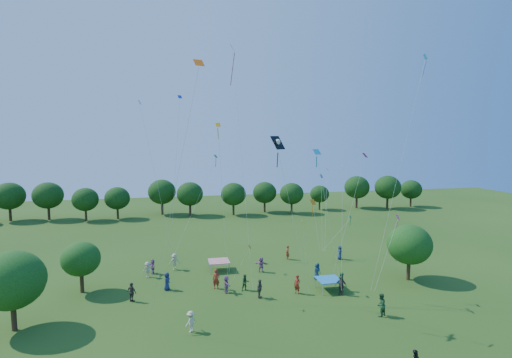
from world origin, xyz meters
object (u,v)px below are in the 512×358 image
object	(u,v)px
tent_blue	(329,280)
pirate_kite	(278,145)
tent_red_stripe	(219,261)
near_tree_west	(11,280)
near_tree_north	(81,259)
near_tree_east	(409,245)
red_high_kite	(236,92)

from	to	relation	value
tent_blue	pirate_kite	world-z (taller)	pirate_kite
tent_red_stripe	pirate_kite	distance (m)	17.99
near_tree_west	tent_red_stripe	bearing A→B (deg)	31.69
near_tree_north	tent_blue	size ratio (longest dim) A/B	2.20
near_tree_east	tent_red_stripe	xyz separation A→B (m)	(-18.64, 6.91, -2.65)
near_tree_west	tent_blue	xyz separation A→B (m)	(26.34, 2.50, -2.88)
near_tree_west	near_tree_north	world-z (taller)	near_tree_west
near_tree_north	red_high_kite	size ratio (longest dim) A/B	0.22
tent_blue	red_high_kite	world-z (taller)	red_high_kite
pirate_kite	near_tree_west	bearing A→B (deg)	174.98
near_tree_west	pirate_kite	distance (m)	22.54
near_tree_east	pirate_kite	distance (m)	19.10
tent_blue	red_high_kite	xyz separation A→B (m)	(-8.48, 2.47, 17.63)
tent_red_stripe	red_high_kite	world-z (taller)	red_high_kite
tent_blue	pirate_kite	xyz separation A→B (m)	(-6.22, -4.26, 12.87)
near_tree_north	tent_red_stripe	distance (m)	13.96
tent_blue	near_tree_north	bearing A→B (deg)	169.21
near_tree_north	near_tree_east	world-z (taller)	near_tree_east
tent_blue	red_high_kite	size ratio (longest dim) A/B	0.10
near_tree_east	pirate_kite	size ratio (longest dim) A/B	0.43
pirate_kite	tent_red_stripe	bearing A→B (deg)	105.51
pirate_kite	tent_blue	bearing A→B (deg)	34.42
near_tree_west	tent_blue	world-z (taller)	near_tree_west
near_tree_west	near_tree_north	bearing A→B (deg)	63.52
tent_blue	red_high_kite	bearing A→B (deg)	163.73
near_tree_east	near_tree_west	bearing A→B (deg)	-174.46
near_tree_east	tent_blue	bearing A→B (deg)	-174.10
near_tree_north	tent_blue	bearing A→B (deg)	-10.79
near_tree_east	red_high_kite	xyz separation A→B (m)	(-17.54, 1.54, 14.98)
tent_blue	pirate_kite	size ratio (longest dim) A/B	0.16
tent_red_stripe	red_high_kite	size ratio (longest dim) A/B	0.10
tent_blue	pirate_kite	distance (m)	14.92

